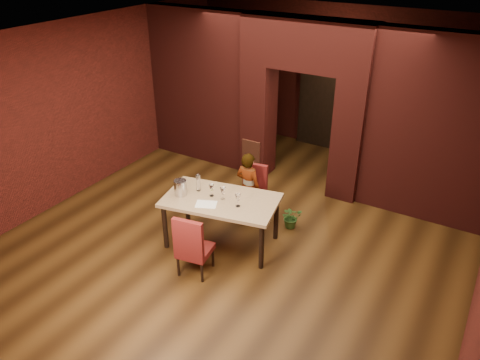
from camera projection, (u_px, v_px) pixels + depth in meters
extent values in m
plane|color=#462B11|center=(250.00, 229.00, 7.98)|extent=(8.00, 8.00, 0.00)
cube|color=silver|center=(252.00, 38.00, 6.47)|extent=(7.00, 8.00, 0.04)
cube|color=maroon|center=(341.00, 80.00, 10.25)|extent=(7.00, 0.04, 3.20)
cube|color=maroon|center=(30.00, 297.00, 4.20)|extent=(7.00, 0.04, 3.20)
cube|color=maroon|center=(90.00, 105.00, 8.81)|extent=(0.04, 8.00, 3.20)
cube|color=maroon|center=(259.00, 120.00, 9.38)|extent=(0.55, 0.55, 2.30)
cube|color=maroon|center=(350.00, 139.00, 8.52)|extent=(0.55, 0.55, 2.30)
cube|color=maroon|center=(308.00, 44.00, 8.20)|extent=(2.45, 0.55, 0.90)
cube|color=maroon|center=(200.00, 87.00, 9.81)|extent=(2.28, 0.35, 3.20)
cube|color=maroon|center=(436.00, 131.00, 7.67)|extent=(2.28, 0.35, 3.20)
cube|color=#97452B|center=(251.00, 152.00, 9.44)|extent=(0.40, 0.03, 0.50)
cube|color=black|center=(321.00, 102.00, 10.65)|extent=(0.90, 0.08, 2.10)
cube|color=black|center=(320.00, 103.00, 10.62)|extent=(1.02, 0.04, 2.22)
cube|color=tan|center=(221.00, 221.00, 7.46)|extent=(1.93, 1.33, 0.83)
cube|color=maroon|center=(251.00, 194.00, 8.08)|extent=(0.51, 0.51, 0.98)
cube|color=maroon|center=(195.00, 243.00, 6.78)|extent=(0.53, 0.53, 1.00)
imported|color=silver|center=(248.00, 187.00, 7.97)|extent=(0.49, 0.34, 1.28)
cube|color=white|center=(206.00, 204.00, 7.11)|extent=(0.38, 0.34, 0.00)
cylinder|color=silver|center=(181.00, 188.00, 7.32)|extent=(0.20, 0.20, 0.25)
cylinder|color=white|center=(198.00, 182.00, 7.43)|extent=(0.07, 0.07, 0.30)
imported|color=#315C23|center=(291.00, 217.00, 7.96)|extent=(0.47, 0.46, 0.39)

